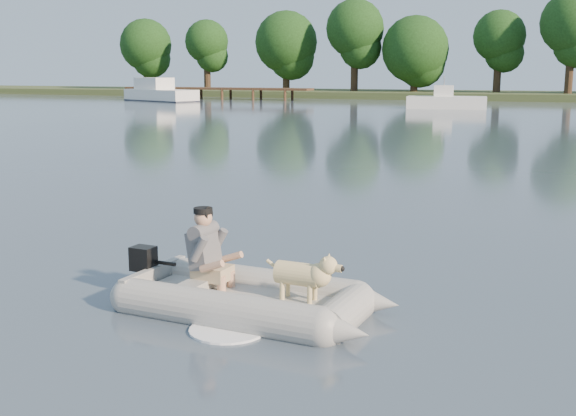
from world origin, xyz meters
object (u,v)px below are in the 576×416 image
at_px(dinghy, 250,268).
at_px(motorboat, 447,93).
at_px(dog, 299,278).
at_px(man, 205,247).
at_px(dock, 216,93).
at_px(cabin_cruiser, 161,89).

xyz_separation_m(dinghy, motorboat, (-4.46, 43.33, 0.55)).
distance_m(dinghy, dog, 0.57).
bearing_deg(dog, motorboat, 100.96).
bearing_deg(dinghy, motorboat, 100.21).
xyz_separation_m(man, motorboat, (-3.85, 43.23, 0.38)).
relative_size(dock, man, 19.10).
height_order(dinghy, man, man).
height_order(dock, dinghy, dinghy).
bearing_deg(dinghy, dog, 4.57).
bearing_deg(cabin_cruiser, motorboat, 14.55).
bearing_deg(dock, motorboat, -22.02).
distance_m(dinghy, cabin_cruiser, 54.88).
relative_size(dock, dog, 22.07).
bearing_deg(cabin_cruiser, man, -36.40).
height_order(dock, man, man).
distance_m(man, cabin_cruiser, 54.48).
xyz_separation_m(dinghy, dog, (0.57, 0.00, -0.06)).
distance_m(dock, dinghy, 58.50).
relative_size(cabin_cruiser, motorboat, 1.36).
xyz_separation_m(dinghy, man, (-0.61, 0.09, 0.17)).
bearing_deg(dinghy, dock, 121.17).
height_order(cabin_cruiser, motorboat, motorboat).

